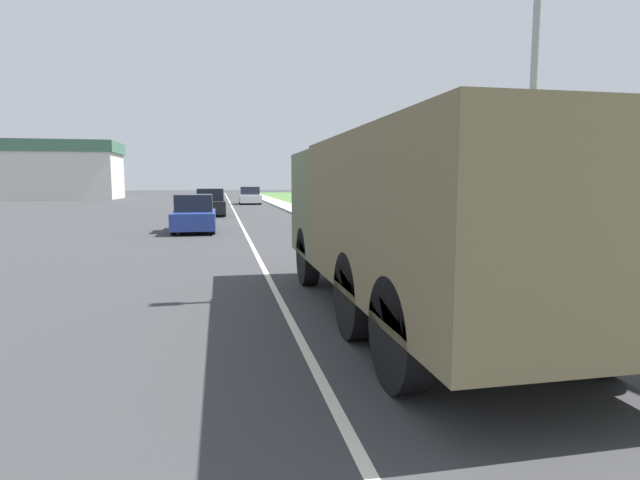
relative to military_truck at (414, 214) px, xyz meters
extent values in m
plane|color=#38383A|center=(-1.86, 29.03, -1.61)|extent=(180.00, 180.00, 0.00)
cube|color=silver|center=(-1.86, 29.03, -1.60)|extent=(0.12, 120.00, 0.00)
cube|color=beige|center=(2.64, 29.03, -1.55)|extent=(1.80, 120.00, 0.12)
cube|color=#4C7538|center=(7.04, 29.03, -1.60)|extent=(7.00, 120.00, 0.02)
cube|color=#545B3D|center=(0.00, 2.92, 0.04)|extent=(2.58, 2.24, 2.07)
cube|color=brown|center=(0.00, -1.08, 0.07)|extent=(2.58, 5.75, 2.12)
cube|color=#545B3D|center=(0.00, -3.90, -0.64)|extent=(2.45, 0.10, 0.60)
cube|color=red|center=(-0.97, -3.92, -0.44)|extent=(0.12, 0.06, 0.12)
cylinder|color=black|center=(-1.14, 2.80, -1.02)|extent=(0.30, 1.17, 1.17)
cylinder|color=black|center=(1.14, 2.80, -1.02)|extent=(0.30, 1.17, 1.17)
cylinder|color=black|center=(-1.14, -2.52, -1.02)|extent=(0.30, 1.17, 1.17)
cylinder|color=black|center=(1.14, -2.52, -1.02)|extent=(0.30, 1.17, 1.17)
cylinder|color=black|center=(-1.14, -0.79, -1.02)|extent=(0.30, 1.17, 1.17)
cylinder|color=black|center=(1.14, -0.79, -1.02)|extent=(0.30, 1.17, 1.17)
cube|color=navy|center=(-3.93, 14.47, -1.09)|extent=(1.72, 3.96, 0.68)
cube|color=black|center=(-3.93, 14.55, -0.40)|extent=(1.51, 1.78, 0.70)
cylinder|color=black|center=(-4.69, 15.74, -1.29)|extent=(0.20, 0.64, 0.64)
cylinder|color=black|center=(-3.17, 15.74, -1.29)|extent=(0.20, 0.64, 0.64)
cylinder|color=black|center=(-4.69, 13.21, -1.29)|extent=(0.20, 0.64, 0.64)
cylinder|color=black|center=(-3.17, 13.21, -1.29)|extent=(0.20, 0.64, 0.64)
cube|color=black|center=(-3.42, 24.82, -1.06)|extent=(1.81, 4.54, 0.74)
cube|color=black|center=(-3.42, 24.91, -0.32)|extent=(1.59, 2.04, 0.75)
cylinder|color=black|center=(-4.23, 26.27, -1.29)|extent=(0.20, 0.64, 0.64)
cylinder|color=black|center=(-2.62, 26.27, -1.29)|extent=(0.20, 0.64, 0.64)
cylinder|color=black|center=(-4.23, 23.36, -1.29)|extent=(0.20, 0.64, 0.64)
cylinder|color=black|center=(-2.62, 23.36, -1.29)|extent=(0.20, 0.64, 0.64)
cube|color=silver|center=(-0.08, 40.04, -1.07)|extent=(1.95, 3.92, 0.71)
cube|color=black|center=(-0.08, 40.12, -0.35)|extent=(1.71, 1.77, 0.73)
cylinder|color=black|center=(-0.95, 41.29, -1.29)|extent=(0.20, 0.64, 0.64)
cylinder|color=black|center=(0.79, 41.29, -1.29)|extent=(0.20, 0.64, 0.64)
cylinder|color=black|center=(-0.95, 38.78, -1.29)|extent=(0.20, 0.64, 0.64)
cylinder|color=black|center=(0.79, 38.78, -1.29)|extent=(0.20, 0.64, 0.64)
cube|color=black|center=(4.94, 3.45, -0.93)|extent=(1.97, 5.45, 0.86)
cube|color=black|center=(4.94, 5.03, -0.12)|extent=(1.81, 2.29, 0.76)
cube|color=black|center=(4.94, 2.30, -0.44)|extent=(1.97, 3.16, 0.12)
cylinder|color=black|center=(4.08, 5.25, -1.21)|extent=(0.24, 0.76, 0.76)
cylinder|color=black|center=(5.80, 5.25, -1.21)|extent=(0.24, 0.76, 0.76)
cylinder|color=black|center=(4.08, 1.65, -1.21)|extent=(0.24, 0.76, 0.76)
cylinder|color=gray|center=(2.89, 1.43, 2.58)|extent=(0.14, 0.14, 8.14)
cube|color=beige|center=(-21.58, 58.39, 1.13)|extent=(13.06, 8.13, 5.48)
cube|color=#3D6651|center=(-21.58, 58.39, 4.56)|extent=(13.59, 8.46, 1.37)
camera|label=1|loc=(-2.88, -7.11, 0.49)|focal=28.00mm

